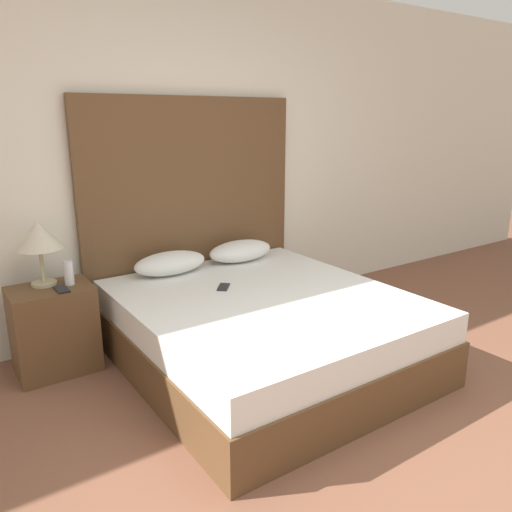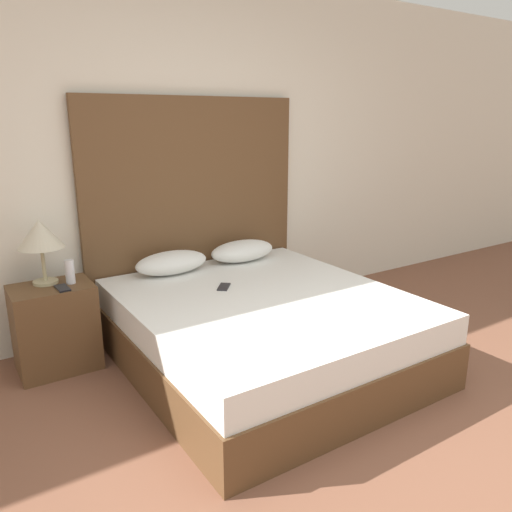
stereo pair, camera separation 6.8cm
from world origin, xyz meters
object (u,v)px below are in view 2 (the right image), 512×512
table_lamp (40,236)px  phone_on_nightstand (62,288)px  bed (264,330)px  phone_on_bed (224,287)px  nightstand (55,328)px

table_lamp → phone_on_nightstand: 0.37m
phone_on_nightstand → table_lamp: bearing=111.6°
table_lamp → phone_on_nightstand: table_lamp is taller
bed → phone_on_bed: bearing=116.6°
nightstand → table_lamp: 0.62m
phone_on_bed → phone_on_nightstand: (-1.00, 0.32, 0.09)m
nightstand → phone_on_nightstand: (0.05, -0.09, 0.30)m
bed → table_lamp: (-1.21, 0.78, 0.66)m
phone_on_bed → phone_on_nightstand: bearing=162.0°
table_lamp → phone_on_nightstand: size_ratio=2.79×
bed → phone_on_nightstand: (-1.14, 0.61, 0.34)m
nightstand → table_lamp: (-0.01, 0.08, 0.61)m
phone_on_bed → phone_on_nightstand: size_ratio=1.04×
bed → nightstand: (-1.19, 0.71, 0.05)m
bed → table_lamp: size_ratio=4.55×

